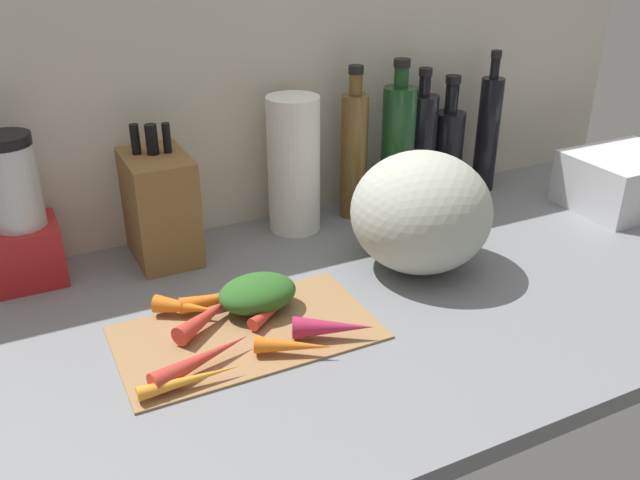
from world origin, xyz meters
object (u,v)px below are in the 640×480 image
(cutting_board, at_px, (247,332))
(carrot_1, at_px, (333,327))
(carrot_3, at_px, (208,315))
(bottle_0, at_px, (354,153))
(bottle_2, at_px, (421,146))
(bottle_4, at_px, (488,133))
(carrot_5, at_px, (294,346))
(carrot_7, at_px, (203,358))
(winter_squash, at_px, (421,212))
(carrot_2, at_px, (187,307))
(carrot_0, at_px, (191,379))
(bottle_3, at_px, (447,149))
(carrot_4, at_px, (272,311))
(knife_block, at_px, (160,206))
(bottle_1, at_px, (398,148))
(carrot_6, at_px, (229,297))
(paper_towel_roll, at_px, (294,165))
(dish_rack, at_px, (625,181))
(blender_appliance, at_px, (20,221))

(cutting_board, relative_size, carrot_1, 3.21)
(cutting_board, height_order, carrot_3, carrot_3)
(bottle_0, height_order, bottle_2, bottle_0)
(bottle_4, bearing_deg, bottle_0, 179.79)
(bottle_0, bearing_deg, carrot_5, -128.18)
(carrot_7, bearing_deg, bottle_4, 25.80)
(winter_squash, xyz_separation_m, bottle_4, (0.36, 0.26, 0.03))
(carrot_1, xyz_separation_m, carrot_2, (-0.18, 0.16, -0.00))
(carrot_0, height_order, winter_squash, winter_squash)
(bottle_3, bearing_deg, carrot_2, -158.89)
(carrot_2, xyz_separation_m, carrot_4, (0.12, -0.06, -0.00))
(knife_block, bearing_deg, carrot_3, -90.60)
(bottle_0, distance_m, bottle_1, 0.10)
(carrot_6, distance_m, bottle_2, 0.62)
(knife_block, relative_size, bottle_0, 0.80)
(carrot_6, bearing_deg, carrot_4, -53.97)
(carrot_6, xyz_separation_m, bottle_0, (0.37, 0.25, 0.12))
(carrot_6, height_order, bottle_0, bottle_0)
(cutting_board, bearing_deg, paper_towel_roll, 54.72)
(carrot_6, distance_m, dish_rack, 0.94)
(carrot_4, xyz_separation_m, bottle_1, (0.42, 0.29, 0.12))
(carrot_7, relative_size, dish_rack, 0.67)
(knife_block, bearing_deg, bottle_3, 2.44)
(cutting_board, height_order, knife_block, knife_block)
(cutting_board, xyz_separation_m, paper_towel_roll, (0.23, 0.33, 0.13))
(cutting_board, height_order, bottle_1, bottle_1)
(carrot_2, bearing_deg, carrot_3, -59.07)
(carrot_7, relative_size, bottle_1, 0.50)
(carrot_5, xyz_separation_m, blender_appliance, (-0.33, 0.42, 0.10))
(carrot_0, bearing_deg, carrot_1, 4.35)
(carrot_3, bearing_deg, bottle_4, 20.44)
(winter_squash, height_order, blender_appliance, blender_appliance)
(blender_appliance, bearing_deg, bottle_1, -1.74)
(carrot_2, bearing_deg, bottle_4, 17.39)
(paper_towel_roll, height_order, bottle_3, paper_towel_roll)
(carrot_1, relative_size, carrot_4, 1.24)
(carrot_6, height_order, bottle_3, bottle_3)
(carrot_1, relative_size, carrot_2, 1.14)
(carrot_2, distance_m, bottle_3, 0.76)
(carrot_1, xyz_separation_m, carrot_6, (-0.11, 0.16, -0.00))
(paper_towel_roll, height_order, dish_rack, paper_towel_roll)
(carrot_0, xyz_separation_m, carrot_3, (0.07, 0.14, 0.01))
(carrot_0, xyz_separation_m, carrot_1, (0.23, 0.02, 0.01))
(carrot_7, bearing_deg, paper_towel_roll, 50.46)
(carrot_4, bearing_deg, bottle_2, 33.31)
(dish_rack, bearing_deg, carrot_1, -167.26)
(carrot_6, bearing_deg, paper_towel_roll, 46.46)
(bottle_2, relative_size, bottle_4, 0.92)
(cutting_board, distance_m, bottle_0, 0.52)
(carrot_7, bearing_deg, carrot_4, 29.89)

